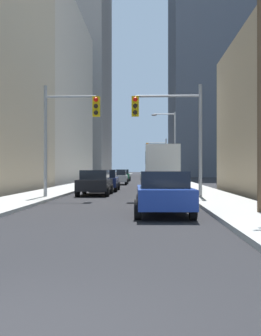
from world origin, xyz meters
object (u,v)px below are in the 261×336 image
object	(u,v)px
traffic_signal_near_right	(170,122)
city_bus	(160,165)
sedan_blue	(164,193)
sedan_navy	(105,180)
traffic_signal_near_left	(69,123)
sedan_green	(123,175)
sedan_silver	(118,177)
traffic_signal_far_right	(157,152)
sedan_black	(95,182)

from	to	relation	value
traffic_signal_near_right	city_bus	bearing A→B (deg)	90.43
city_bus	traffic_signal_near_right	size ratio (longest dim) A/B	1.92
sedan_blue	sedan_navy	distance (m)	16.12
city_bus	traffic_signal_near_left	size ratio (longest dim) A/B	1.92
sedan_navy	traffic_signal_near_right	xyz separation A→B (m)	(4.26, -8.34, 3.27)
city_bus	traffic_signal_near_left	world-z (taller)	traffic_signal_near_left
sedan_blue	sedan_green	distance (m)	39.64
sedan_navy	traffic_signal_near_left	xyz separation A→B (m)	(-1.09, -8.34, 3.23)
sedan_silver	traffic_signal_near_right	world-z (taller)	traffic_signal_near_right
sedan_silver	traffic_signal_far_right	distance (m)	19.62
city_bus	sedan_black	bearing A→B (deg)	-112.22
sedan_black	traffic_signal_far_right	size ratio (longest dim) A/B	0.70
sedan_blue	sedan_black	bearing A→B (deg)	109.07
sedan_blue	sedan_green	bearing A→B (deg)	95.42
city_bus	sedan_green	xyz separation A→B (m)	(-4.28, 18.20, -1.16)
city_bus	sedan_black	xyz separation A→B (m)	(-4.27, -10.45, -1.16)
sedan_navy	sedan_silver	size ratio (longest dim) A/B	1.00
city_bus	sedan_blue	bearing A→B (deg)	-91.44
sedan_black	sedan_silver	size ratio (longest dim) A/B	0.99
sedan_black	traffic_signal_near_right	world-z (taller)	traffic_signal_near_right
sedan_black	traffic_signal_near_left	distance (m)	4.82
sedan_navy	sedan_green	world-z (taller)	same
sedan_green	city_bus	bearing A→B (deg)	-76.78
sedan_blue	sedan_black	size ratio (longest dim) A/B	1.01
sedan_green	traffic_signal_far_right	xyz separation A→B (m)	(4.67, 7.28, 3.23)
traffic_signal_near_right	sedan_green	bearing A→B (deg)	97.77
sedan_silver	traffic_signal_near_left	xyz separation A→B (m)	(-1.19, -20.54, 3.23)
city_bus	traffic_signal_near_right	xyz separation A→B (m)	(0.11, -13.89, 2.11)
sedan_silver	traffic_signal_near_right	xyz separation A→B (m)	(4.16, -20.54, 3.27)
city_bus	sedan_silver	world-z (taller)	city_bus
city_bus	sedan_black	size ratio (longest dim) A/B	2.74
sedan_green	sedan_navy	bearing A→B (deg)	-89.70
sedan_black	sedan_navy	bearing A→B (deg)	88.62
city_bus	traffic_signal_near_left	xyz separation A→B (m)	(-5.24, -13.89, 2.07)
sedan_black	sedan_green	xyz separation A→B (m)	(-0.00, 28.65, 0.00)
sedan_navy	sedan_silver	world-z (taller)	same
sedan_navy	traffic_signal_far_right	bearing A→B (deg)	81.66
sedan_blue	sedan_navy	bearing A→B (deg)	102.97
traffic_signal_near_left	sedan_navy	bearing A→B (deg)	82.55
city_bus	sedan_blue	distance (m)	21.30
sedan_black	traffic_signal_far_right	world-z (taller)	traffic_signal_far_right
traffic_signal_near_left	sedan_silver	bearing A→B (deg)	86.69
sedan_blue	sedan_navy	xyz separation A→B (m)	(-3.62, 15.71, 0.00)
sedan_navy	sedan_green	xyz separation A→B (m)	(-0.12, 23.75, 0.00)
sedan_black	traffic_signal_near_left	world-z (taller)	traffic_signal_near_left
sedan_navy	sedan_silver	bearing A→B (deg)	89.54
sedan_green	traffic_signal_near_right	world-z (taller)	traffic_signal_near_right
city_bus	traffic_signal_far_right	bearing A→B (deg)	89.11
sedan_blue	traffic_signal_far_right	bearing A→B (deg)	88.86
city_bus	sedan_black	distance (m)	11.35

